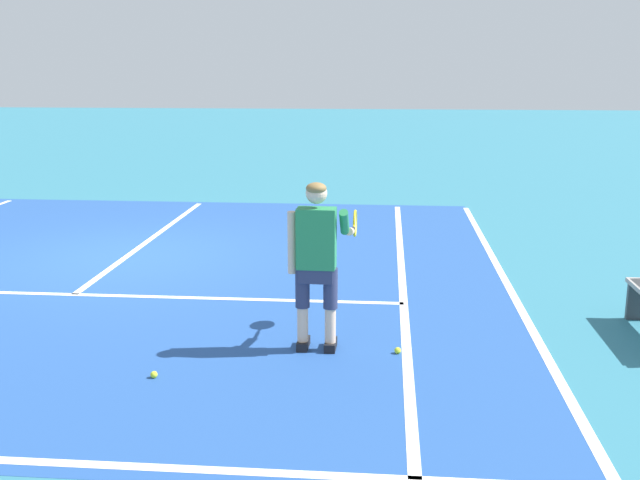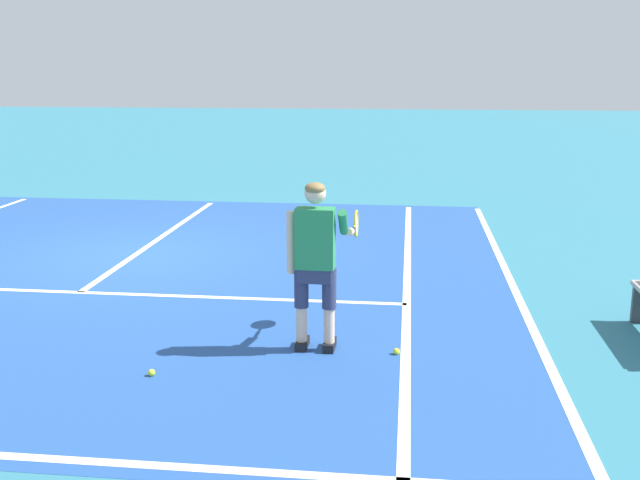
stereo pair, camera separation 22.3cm
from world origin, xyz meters
name	(u,v)px [view 1 (the left image)]	position (x,y,z in m)	size (l,w,h in m)	color
ground_plane	(127,256)	(0.00, 0.00, 0.00)	(80.00, 80.00, 0.00)	teal
court_inner_surface	(109,269)	(0.00, -0.76, 0.00)	(10.98, 10.78, 0.00)	#234C93
line_service	(74,294)	(0.00, -1.97, 0.00)	(8.23, 0.10, 0.01)	white
line_centre_service	(152,238)	(0.00, 1.23, 0.00)	(0.10, 6.40, 0.01)	white
line_singles_right	(402,276)	(4.12, -0.76, 0.00)	(0.10, 10.38, 0.01)	white
line_doubles_right	(504,279)	(5.49, -0.76, 0.00)	(0.10, 10.38, 0.01)	white
tennis_player	(318,255)	(3.21, -3.54, 0.99)	(0.64, 1.11, 1.71)	black
tennis_ball_near_feet	(154,375)	(1.78, -4.40, 0.03)	(0.07, 0.07, 0.07)	#CCE02D
tennis_ball_by_baseline	(398,351)	(4.02, -3.60, 0.03)	(0.07, 0.07, 0.07)	#CCE02D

